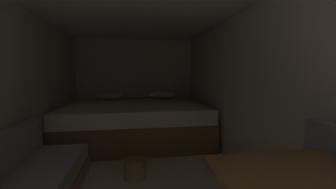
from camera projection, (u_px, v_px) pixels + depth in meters
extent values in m
plane|color=beige|center=(137.00, 179.00, 2.54)|extent=(7.28, 7.28, 0.00)
cube|color=beige|center=(136.00, 83.00, 5.07)|extent=(2.77, 0.05, 2.06)
cube|color=beige|center=(5.00, 95.00, 2.24)|extent=(0.05, 5.28, 2.06)
cube|color=beige|center=(246.00, 92.00, 2.65)|extent=(0.05, 5.28, 2.06)
cube|color=brown|center=(136.00, 128.00, 4.10)|extent=(2.55, 1.98, 0.45)
cube|color=beige|center=(136.00, 110.00, 4.06)|extent=(2.51, 1.94, 0.24)
ellipsoid|color=white|center=(109.00, 96.00, 4.71)|extent=(0.60, 0.35, 0.17)
ellipsoid|color=white|center=(161.00, 95.00, 4.88)|extent=(0.60, 0.35, 0.17)
cube|color=brown|center=(308.00, 181.00, 1.03)|extent=(0.80, 0.72, 0.02)
cylinder|color=olive|center=(135.00, 168.00, 2.57)|extent=(0.27, 0.27, 0.23)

